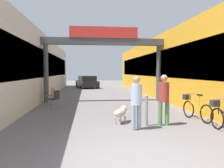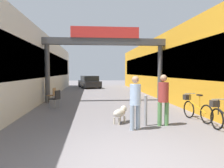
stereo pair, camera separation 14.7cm
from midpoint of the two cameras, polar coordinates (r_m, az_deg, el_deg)
ground_plane at (r=4.50m, az=7.12°, el=-20.30°), size 80.00×80.00×0.00m
storefront_left at (r=15.59m, az=-21.15°, el=4.08°), size 3.00×26.00×4.15m
storefront_right at (r=16.18m, az=16.28°, el=4.13°), size 3.00×26.00×4.15m
arcade_sign_gateway at (r=13.00m, az=-1.51°, el=9.16°), size 7.40×0.47×4.39m
pedestrian_with_dog at (r=6.76m, az=6.71°, el=-3.97°), size 0.47×0.47×1.66m
pedestrian_companion at (r=7.43m, az=13.82°, el=-3.21°), size 0.38×0.35×1.70m
dog_on_leash at (r=7.70m, az=2.73°, el=-7.48°), size 0.67×0.79×0.58m
bicycle_orange_second at (r=8.69m, az=21.39°, el=-5.97°), size 0.47×1.68×0.98m
bollard_post_metal at (r=7.35m, az=9.37°, el=-6.74°), size 0.10×0.10×1.04m
cafe_chair_black_nearer at (r=10.93m, az=-14.06°, el=-3.43°), size 0.54×0.54×0.89m
cafe_chair_wood_farther at (r=12.58m, az=-14.94°, el=-2.58°), size 0.47×0.47×0.89m
parked_car_black at (r=24.10m, az=-5.76°, el=0.51°), size 2.63×4.30×1.33m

